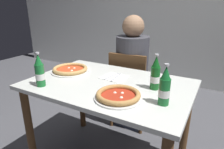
% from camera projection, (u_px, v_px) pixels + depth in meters
% --- Properties ---
extents(back_wall_tiled, '(7.00, 0.10, 2.60)m').
position_uv_depth(back_wall_tiled, '(179.00, 5.00, 3.10)').
color(back_wall_tiled, white).
rests_on(back_wall_tiled, ground_plane).
extents(dining_table_main, '(1.20, 0.80, 0.75)m').
position_uv_depth(dining_table_main, '(109.00, 97.00, 1.52)').
color(dining_table_main, silver).
rests_on(dining_table_main, ground_plane).
extents(chair_behind_table, '(0.43, 0.43, 0.85)m').
position_uv_depth(chair_behind_table, '(130.00, 86.00, 2.12)').
color(chair_behind_table, brown).
rests_on(chair_behind_table, ground_plane).
extents(diner_seated, '(0.34, 0.34, 1.21)m').
position_uv_depth(diner_seated, '(132.00, 75.00, 2.12)').
color(diner_seated, '#2D3342').
rests_on(diner_seated, ground_plane).
extents(pizza_margherita_near, '(0.32, 0.32, 0.04)m').
position_uv_depth(pizza_margherita_near, '(70.00, 70.00, 1.71)').
color(pizza_margherita_near, white).
rests_on(pizza_margherita_near, dining_table_main).
extents(pizza_marinara_far, '(0.30, 0.30, 0.04)m').
position_uv_depth(pizza_marinara_far, '(118.00, 96.00, 1.22)').
color(pizza_marinara_far, white).
rests_on(pizza_marinara_far, dining_table_main).
extents(beer_bottle_left, '(0.07, 0.07, 0.25)m').
position_uv_depth(beer_bottle_left, '(165.00, 88.00, 1.13)').
color(beer_bottle_left, '#196B2D').
rests_on(beer_bottle_left, dining_table_main).
extents(beer_bottle_center, '(0.07, 0.07, 0.25)m').
position_uv_depth(beer_bottle_center, '(155.00, 75.00, 1.34)').
color(beer_bottle_center, '#14591E').
rests_on(beer_bottle_center, dining_table_main).
extents(beer_bottle_right, '(0.07, 0.07, 0.25)m').
position_uv_depth(beer_bottle_right, '(40.00, 72.00, 1.39)').
color(beer_bottle_right, '#196B2D').
rests_on(beer_bottle_right, dining_table_main).
extents(napkin_with_cutlery, '(0.19, 0.19, 0.01)m').
position_uv_depth(napkin_with_cutlery, '(114.00, 77.00, 1.59)').
color(napkin_with_cutlery, white).
rests_on(napkin_with_cutlery, dining_table_main).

